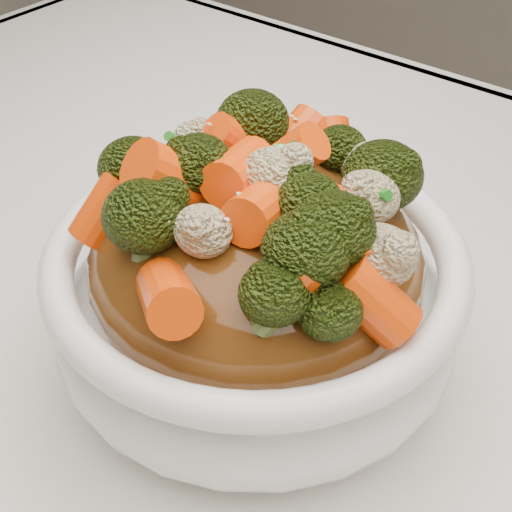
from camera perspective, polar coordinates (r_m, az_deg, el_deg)
The scene contains 8 objects.
tablecloth at distance 0.47m, azimuth 4.23°, elevation -8.65°, with size 1.20×0.80×0.04m, color silver.
bowl at distance 0.41m, azimuth 0.00°, elevation -3.72°, with size 0.23×0.23×0.09m, color white, non-canonical shape.
sauce_base at distance 0.39m, azimuth 0.00°, elevation -0.36°, with size 0.18×0.18×0.10m, color #572E0E.
carrots at distance 0.35m, azimuth 0.00°, elevation 7.97°, with size 0.18×0.18×0.05m, color #FF4A08, non-canonical shape.
broccoli at distance 0.35m, azimuth 0.00°, elevation 7.83°, with size 0.18×0.18×0.05m, color black, non-canonical shape.
cauliflower at distance 0.35m, azimuth 0.00°, elevation 7.53°, with size 0.18×0.18×0.04m, color beige, non-canonical shape.
scallions at distance 0.35m, azimuth 0.00°, elevation 8.12°, with size 0.14×0.14×0.02m, color #20771B, non-canonical shape.
sesame_seeds at distance 0.35m, azimuth 0.00°, elevation 8.12°, with size 0.17×0.17×0.01m, color beige, non-canonical shape.
Camera 1 is at (0.17, -0.26, 1.08)m, focal length 50.00 mm.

